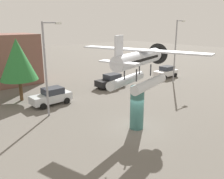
% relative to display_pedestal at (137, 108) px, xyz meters
% --- Properties ---
extents(ground_plane, '(140.00, 140.00, 0.00)m').
position_rel_display_pedestal_xyz_m(ground_plane, '(0.00, 0.00, -1.76)').
color(ground_plane, '#605B54').
extents(display_pedestal, '(1.10, 1.10, 3.51)m').
position_rel_display_pedestal_xyz_m(display_pedestal, '(0.00, 0.00, 0.00)').
color(display_pedestal, '#386B66').
rests_on(display_pedestal, ground).
extents(floatplane_monument, '(7.18, 10.33, 4.00)m').
position_rel_display_pedestal_xyz_m(floatplane_monument, '(0.13, 0.03, 3.43)').
color(floatplane_monument, silver).
rests_on(floatplane_monument, display_pedestal).
extents(car_mid_silver, '(4.20, 2.02, 1.76)m').
position_rel_display_pedestal_xyz_m(car_mid_silver, '(-2.28, 9.97, -0.88)').
color(car_mid_silver, silver).
rests_on(car_mid_silver, ground).
extents(car_far_black, '(4.20, 2.02, 1.76)m').
position_rel_display_pedestal_xyz_m(car_far_black, '(6.97, 11.05, -0.88)').
color(car_far_black, black).
rests_on(car_far_black, ground).
extents(car_distant_white, '(4.20, 2.02, 1.76)m').
position_rel_display_pedestal_xyz_m(car_distant_white, '(17.28, 9.82, -0.88)').
color(car_distant_white, white).
rests_on(car_distant_white, ground).
extents(streetlight_primary, '(1.84, 0.28, 8.39)m').
position_rel_display_pedestal_xyz_m(streetlight_primary, '(-3.87, 7.20, 3.08)').
color(streetlight_primary, gray).
rests_on(streetlight_primary, ground).
extents(streetlight_secondary, '(1.84, 0.28, 8.63)m').
position_rel_display_pedestal_xyz_m(streetlight_secondary, '(15.83, 7.32, 3.20)').
color(streetlight_secondary, gray).
rests_on(streetlight_secondary, ground).
extents(tree_east, '(3.96, 3.96, 6.72)m').
position_rel_display_pedestal_xyz_m(tree_east, '(-4.14, 13.37, 2.75)').
color(tree_east, brown).
rests_on(tree_east, ground).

